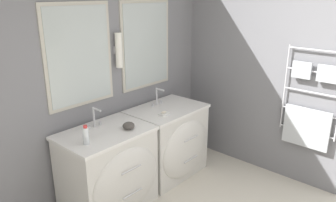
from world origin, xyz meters
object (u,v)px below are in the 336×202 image
(vanity_left, at_px, (110,171))
(toiletry_bottle, at_px, (86,135))
(vanity_right, at_px, (169,141))
(amenity_bowl, at_px, (129,126))

(vanity_left, distance_m, toiletry_bottle, 0.59)
(vanity_right, relative_size, toiletry_bottle, 4.94)
(vanity_right, xyz_separation_m, toiletry_bottle, (-1.20, -0.06, 0.51))
(vanity_left, xyz_separation_m, amenity_bowl, (0.19, -0.09, 0.46))
(vanity_right, distance_m, amenity_bowl, 0.86)
(toiletry_bottle, relative_size, amenity_bowl, 1.51)
(amenity_bowl, bearing_deg, vanity_right, 7.40)
(vanity_right, xyz_separation_m, amenity_bowl, (-0.72, -0.09, 0.46))
(toiletry_bottle, xyz_separation_m, amenity_bowl, (0.48, -0.03, -0.05))
(vanity_right, relative_size, amenity_bowl, 7.47)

